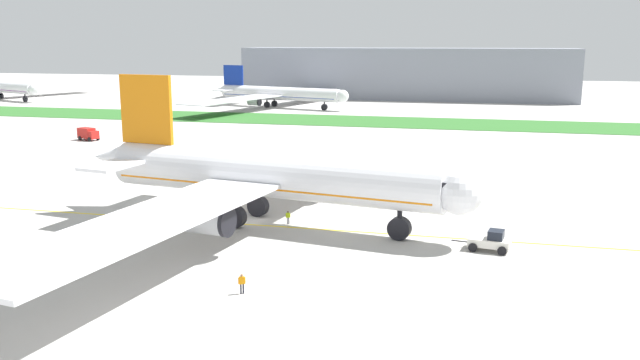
% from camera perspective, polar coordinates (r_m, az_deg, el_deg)
% --- Properties ---
extents(ground_plane, '(600.00, 600.00, 0.00)m').
position_cam_1_polar(ground_plane, '(79.58, -6.01, -3.50)').
color(ground_plane, '#ADAAA5').
rests_on(ground_plane, ground).
extents(apron_taxi_line, '(280.00, 0.36, 0.01)m').
position_cam_1_polar(apron_taxi_line, '(78.35, -6.34, -3.75)').
color(apron_taxi_line, yellow).
rests_on(apron_taxi_line, ground).
extents(grass_median_strip, '(320.00, 24.00, 0.10)m').
position_cam_1_polar(grass_median_strip, '(175.78, 5.01, 4.95)').
color(grass_median_strip, '#2D6628').
rests_on(grass_median_strip, ground).
extents(airliner_foreground, '(49.03, 77.95, 16.81)m').
position_cam_1_polar(airliner_foreground, '(76.98, -4.64, 0.37)').
color(airliner_foreground, white).
rests_on(airliner_foreground, ground).
extents(pushback_tug, '(6.02, 3.18, 2.16)m').
position_cam_1_polar(pushback_tug, '(70.32, 14.27, -5.03)').
color(pushback_tug, white).
rests_on(pushback_tug, ground).
extents(ground_crew_wingwalker_port, '(0.51, 0.37, 1.56)m').
position_cam_1_polar(ground_crew_wingwalker_port, '(77.78, -2.73, -3.08)').
color(ground_crew_wingwalker_port, black).
rests_on(ground_crew_wingwalker_port, ground).
extents(ground_crew_marshaller_front, '(0.55, 0.45, 1.76)m').
position_cam_1_polar(ground_crew_marshaller_front, '(57.27, -6.64, -8.56)').
color(ground_crew_marshaller_front, black).
rests_on(ground_crew_marshaller_front, ground).
extents(service_truck_baggage_loader, '(5.13, 3.67, 2.61)m').
position_cam_1_polar(service_truck_baggage_loader, '(150.79, -19.07, 3.74)').
color(service_truck_baggage_loader, '#B21E19').
rests_on(service_truck_baggage_loader, ground).
extents(parked_airliner_far_centre, '(47.98, 79.80, 12.83)m').
position_cam_1_polar(parked_airliner_far_centre, '(212.65, -3.66, 7.33)').
color(parked_airliner_far_centre, white).
rests_on(parked_airliner_far_centre, ground).
extents(terminal_building, '(116.98, 20.00, 18.00)m').
position_cam_1_polar(terminal_building, '(245.00, 7.28, 8.94)').
color(terminal_building, gray).
rests_on(terminal_building, ground).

